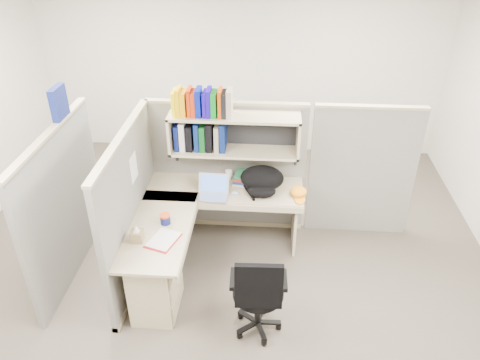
# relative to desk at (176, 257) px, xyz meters

# --- Properties ---
(ground) EXTENTS (6.00, 6.00, 0.00)m
(ground) POSITION_rel_desk_xyz_m (0.41, 0.29, -0.44)
(ground) COLOR #3B362D
(ground) RESTS_ON ground
(room_shell) EXTENTS (6.00, 6.00, 6.00)m
(room_shell) POSITION_rel_desk_xyz_m (0.41, 0.29, 1.18)
(room_shell) COLOR beige
(room_shell) RESTS_ON ground
(cubicle) EXTENTS (3.79, 1.84, 1.95)m
(cubicle) POSITION_rel_desk_xyz_m (0.04, 0.74, 0.47)
(cubicle) COLOR slate
(cubicle) RESTS_ON ground
(desk) EXTENTS (1.74, 1.75, 0.73)m
(desk) POSITION_rel_desk_xyz_m (0.00, 0.00, 0.00)
(desk) COLOR tan
(desk) RESTS_ON ground
(laptop) EXTENTS (0.34, 0.34, 0.24)m
(laptop) POSITION_rel_desk_xyz_m (0.29, 0.66, 0.41)
(laptop) COLOR silver
(laptop) RESTS_ON desk
(backpack) EXTENTS (0.52, 0.42, 0.28)m
(backpack) POSITION_rel_desk_xyz_m (0.82, 0.81, 0.43)
(backpack) COLOR black
(backpack) RESTS_ON desk
(orange_cap) EXTENTS (0.21, 0.23, 0.10)m
(orange_cap) POSITION_rel_desk_xyz_m (1.22, 0.77, 0.34)
(orange_cap) COLOR orange
(orange_cap) RESTS_ON desk
(snack_canister) EXTENTS (0.11, 0.11, 0.10)m
(snack_canister) POSITION_rel_desk_xyz_m (-0.12, 0.16, 0.35)
(snack_canister) COLOR #0E1655
(snack_canister) RESTS_ON desk
(tissue_box) EXTENTS (0.12, 0.12, 0.18)m
(tissue_box) POSITION_rel_desk_xyz_m (-0.32, -0.13, 0.38)
(tissue_box) COLOR #917952
(tissue_box) RESTS_ON desk
(mouse) EXTENTS (0.10, 0.08, 0.03)m
(mouse) POSITION_rel_desk_xyz_m (0.53, 0.74, 0.31)
(mouse) COLOR #94AFD2
(mouse) RESTS_ON desk
(paper_cup) EXTENTS (0.09, 0.09, 0.11)m
(paper_cup) POSITION_rel_desk_xyz_m (0.43, 1.06, 0.35)
(paper_cup) COLOR white
(paper_cup) RESTS_ON desk
(book_stack) EXTENTS (0.21, 0.26, 0.12)m
(book_stack) POSITION_rel_desk_xyz_m (0.59, 1.01, 0.35)
(book_stack) COLOR slate
(book_stack) RESTS_ON desk
(loose_paper) EXTENTS (0.32, 0.36, 0.00)m
(loose_paper) POSITION_rel_desk_xyz_m (-0.08, -0.09, 0.29)
(loose_paper) COLOR silver
(loose_paper) RESTS_ON desk
(task_chair) EXTENTS (0.51, 0.48, 0.98)m
(task_chair) POSITION_rel_desk_xyz_m (0.84, -0.50, -0.09)
(task_chair) COLOR black
(task_chair) RESTS_ON ground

